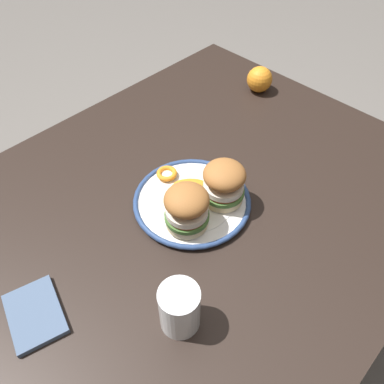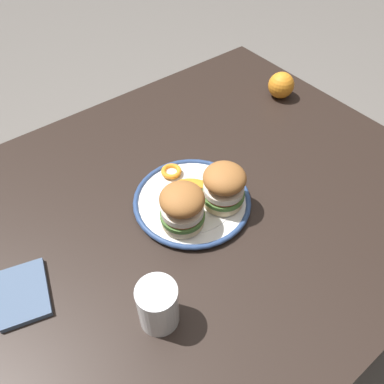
{
  "view_description": "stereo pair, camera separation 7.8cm",
  "coord_description": "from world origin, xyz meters",
  "px_view_note": "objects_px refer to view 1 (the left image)",
  "views": [
    {
      "loc": [
        0.39,
        0.41,
        1.38
      ],
      "look_at": [
        -0.02,
        0.01,
        0.74
      ],
      "focal_mm": 36.18,
      "sensor_mm": 36.0,
      "label": 1
    },
    {
      "loc": [
        0.34,
        0.46,
        1.38
      ],
      "look_at": [
        -0.02,
        0.01,
        0.74
      ],
      "focal_mm": 36.18,
      "sensor_mm": 36.0,
      "label": 2
    }
  ],
  "objects_px": {
    "drinking_glass": "(180,310)",
    "dinner_plate": "(192,201)",
    "dining_table": "(185,230)",
    "sandwich_half_left": "(224,182)",
    "whole_orange": "(260,79)",
    "sandwich_half_right": "(187,207)"
  },
  "relations": [
    {
      "from": "drinking_glass",
      "to": "dinner_plate",
      "type": "bearing_deg",
      "value": -139.95
    },
    {
      "from": "dining_table",
      "to": "dinner_plate",
      "type": "distance_m",
      "value": 0.1
    },
    {
      "from": "sandwich_half_left",
      "to": "whole_orange",
      "type": "height_order",
      "value": "sandwich_half_left"
    },
    {
      "from": "sandwich_half_right",
      "to": "drinking_glass",
      "type": "xyz_separation_m",
      "value": [
        0.16,
        0.14,
        -0.02
      ]
    },
    {
      "from": "dining_table",
      "to": "sandwich_half_left",
      "type": "relative_size",
      "value": 12.37
    },
    {
      "from": "sandwich_half_right",
      "to": "sandwich_half_left",
      "type": "bearing_deg",
      "value": 175.83
    },
    {
      "from": "drinking_glass",
      "to": "whole_orange",
      "type": "distance_m",
      "value": 0.78
    },
    {
      "from": "dinner_plate",
      "to": "drinking_glass",
      "type": "distance_m",
      "value": 0.28
    },
    {
      "from": "dining_table",
      "to": "sandwich_half_left",
      "type": "xyz_separation_m",
      "value": [
        -0.07,
        0.05,
        0.16
      ]
    },
    {
      "from": "dinner_plate",
      "to": "drinking_glass",
      "type": "relative_size",
      "value": 2.67
    },
    {
      "from": "sandwich_half_right",
      "to": "whole_orange",
      "type": "height_order",
      "value": "sandwich_half_right"
    },
    {
      "from": "whole_orange",
      "to": "drinking_glass",
      "type": "bearing_deg",
      "value": 27.46
    },
    {
      "from": "dinner_plate",
      "to": "sandwich_half_right",
      "type": "height_order",
      "value": "sandwich_half_right"
    },
    {
      "from": "dinner_plate",
      "to": "whole_orange",
      "type": "xyz_separation_m",
      "value": [
        -0.47,
        -0.18,
        0.03
      ]
    },
    {
      "from": "dining_table",
      "to": "dinner_plate",
      "type": "xyz_separation_m",
      "value": [
        -0.02,
        0.01,
        0.1
      ]
    },
    {
      "from": "sandwich_half_left",
      "to": "sandwich_half_right",
      "type": "relative_size",
      "value": 0.96
    },
    {
      "from": "dining_table",
      "to": "sandwich_half_left",
      "type": "height_order",
      "value": "sandwich_half_left"
    },
    {
      "from": "dining_table",
      "to": "whole_orange",
      "type": "xyz_separation_m",
      "value": [
        -0.49,
        -0.17,
        0.13
      ]
    },
    {
      "from": "dinner_plate",
      "to": "whole_orange",
      "type": "bearing_deg",
      "value": -159.47
    },
    {
      "from": "dinner_plate",
      "to": "whole_orange",
      "type": "height_order",
      "value": "whole_orange"
    },
    {
      "from": "sandwich_half_left",
      "to": "drinking_glass",
      "type": "xyz_separation_m",
      "value": [
        0.27,
        0.13,
        -0.02
      ]
    },
    {
      "from": "sandwich_half_left",
      "to": "whole_orange",
      "type": "relative_size",
      "value": 1.3
    }
  ]
}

